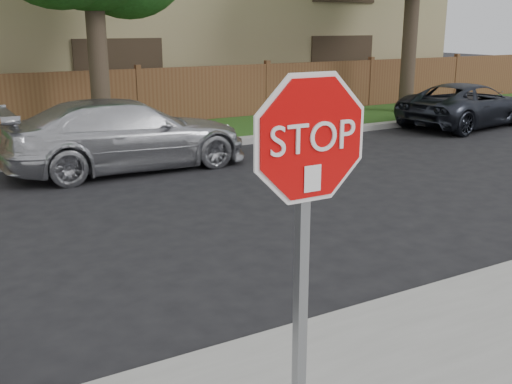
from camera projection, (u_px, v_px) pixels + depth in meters
ground at (142, 377)px, 4.83m from camera, size 90.00×90.00×0.00m
far_curb at (0, 167)px, 11.61m from camera, size 70.00×0.30×0.15m
stop_sign at (308, 194)px, 3.36m from camera, size 1.01×0.13×2.55m
sedan_right at (127, 134)px, 11.58m from camera, size 4.71×1.92×1.37m
sedan_far_right at (468, 105)px, 16.47m from camera, size 4.54×2.59×1.19m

